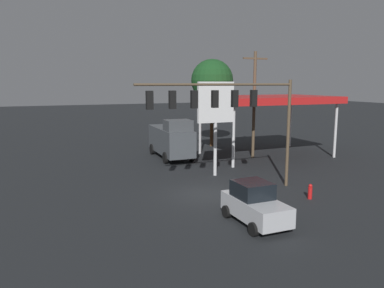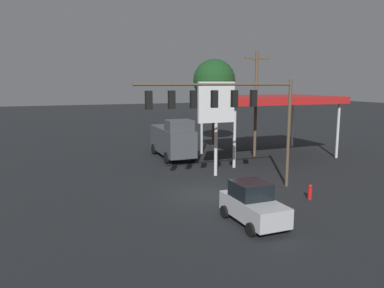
{
  "view_description": "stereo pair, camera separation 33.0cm",
  "coord_description": "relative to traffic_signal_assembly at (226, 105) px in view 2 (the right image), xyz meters",
  "views": [
    {
      "loc": [
        9.14,
        19.67,
        6.58
      ],
      "look_at": [
        0.0,
        -2.0,
        2.76
      ],
      "focal_mm": 35.0,
      "sensor_mm": 36.0,
      "label": 1
    },
    {
      "loc": [
        8.83,
        19.79,
        6.58
      ],
      "look_at": [
        0.0,
        -2.0,
        2.76
      ],
      "focal_mm": 35.0,
      "sensor_mm": 36.0,
      "label": 2
    }
  ],
  "objects": [
    {
      "name": "price_sign",
      "position": [
        -1.42,
        -4.23,
        -0.37
      ],
      "size": [
        2.74,
        0.27,
        6.7
      ],
      "color": "silver",
      "rests_on": "ground"
    },
    {
      "name": "hatchback_crossing",
      "position": [
        1.02,
        4.89,
        -4.38
      ],
      "size": [
        1.97,
        3.81,
        1.97
      ],
      "rotation": [
        0.0,
        0.0,
        1.57
      ],
      "color": "silver",
      "rests_on": "ground"
    },
    {
      "name": "fire_hydrant",
      "position": [
        -3.98,
        2.9,
        -4.89
      ],
      "size": [
        0.24,
        0.24,
        0.88
      ],
      "color": "red",
      "rests_on": "ground"
    },
    {
      "name": "utility_pole",
      "position": [
        -7.43,
        -8.76,
        -0.4
      ],
      "size": [
        2.4,
        0.26,
        9.29
      ],
      "color": "brown",
      "rests_on": "ground"
    },
    {
      "name": "delivery_truck",
      "position": [
        -0.65,
        -11.41,
        -3.63
      ],
      "size": [
        2.78,
        6.89,
        3.58
      ],
      "rotation": [
        0.0,
        0.0,
        1.53
      ],
      "color": "#474C51",
      "rests_on": "ground"
    },
    {
      "name": "street_tree",
      "position": [
        -6.77,
        -15.89,
        1.52
      ],
      "size": [
        4.35,
        4.35,
        9.06
      ],
      "color": "#4C331E",
      "rests_on": "ground"
    },
    {
      "name": "gas_station_canopy",
      "position": [
        -9.08,
        -9.28,
        -0.24
      ],
      "size": [
        11.54,
        7.67,
        5.44
      ],
      "color": "red",
      "rests_on": "ground"
    },
    {
      "name": "traffic_signal_assembly",
      "position": [
        0.0,
        0.0,
        0.0
      ],
      "size": [
        10.06,
        0.43,
        6.81
      ],
      "color": "brown",
      "rests_on": "ground"
    },
    {
      "name": "ground_plane",
      "position": [
        1.21,
        -0.28,
        -5.32
      ],
      "size": [
        200.0,
        200.0,
        0.0
      ],
      "primitive_type": "plane",
      "color": "black"
    }
  ]
}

